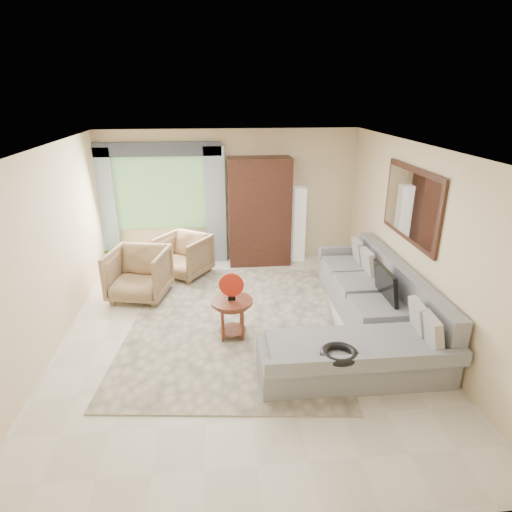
{
  "coord_description": "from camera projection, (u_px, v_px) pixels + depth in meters",
  "views": [
    {
      "loc": [
        -0.31,
        -5.33,
        3.26
      ],
      "look_at": [
        0.25,
        0.35,
        1.05
      ],
      "focal_mm": 30.0,
      "sensor_mm": 36.0,
      "label": 1
    }
  ],
  "objects": [
    {
      "name": "ground",
      "position": [
        241.0,
        333.0,
        6.15
      ],
      "size": [
        6.0,
        6.0,
        0.0
      ],
      "primitive_type": "plane",
      "color": "silver",
      "rests_on": "ground"
    },
    {
      "name": "area_rug",
      "position": [
        234.0,
        322.0,
        6.44
      ],
      "size": [
        3.42,
        4.3,
        0.02
      ],
      "primitive_type": "cube",
      "rotation": [
        0.0,
        0.0,
        -0.11
      ],
      "color": "#BEB396",
      "rests_on": "ground"
    },
    {
      "name": "sectional_sofa",
      "position": [
        367.0,
        316.0,
        6.04
      ],
      "size": [
        2.3,
        3.46,
        0.9
      ],
      "color": "gray",
      "rests_on": "ground"
    },
    {
      "name": "tv_screen",
      "position": [
        386.0,
        283.0,
        6.03
      ],
      "size": [
        0.14,
        0.74,
        0.48
      ],
      "primitive_type": "cube",
      "rotation": [
        0.0,
        -0.17,
        0.0
      ],
      "color": "black",
      "rests_on": "sectional_sofa"
    },
    {
      "name": "garden_hose",
      "position": [
        339.0,
        354.0,
        4.72
      ],
      "size": [
        0.43,
        0.43,
        0.09
      ],
      "primitive_type": "torus",
      "color": "black",
      "rests_on": "sectional_sofa"
    },
    {
      "name": "coffee_table",
      "position": [
        232.0,
        318.0,
        5.95
      ],
      "size": [
        0.58,
        0.58,
        0.58
      ],
      "rotation": [
        0.0,
        0.0,
        0.27
      ],
      "color": "#431912",
      "rests_on": "ground"
    },
    {
      "name": "red_disc",
      "position": [
        231.0,
        285.0,
        5.77
      ],
      "size": [
        0.34,
        0.08,
        0.34
      ],
      "primitive_type": "cylinder",
      "rotation": [
        1.57,
        0.0,
        -0.16
      ],
      "color": "#B02311",
      "rests_on": "coffee_table"
    },
    {
      "name": "armchair_left",
      "position": [
        139.0,
        274.0,
        7.09
      ],
      "size": [
        1.09,
        1.11,
        0.85
      ],
      "primitive_type": "imported",
      "rotation": [
        0.0,
        0.0,
        -0.22
      ],
      "color": "#91734F",
      "rests_on": "ground"
    },
    {
      "name": "armchair_right",
      "position": [
        184.0,
        256.0,
        7.97
      ],
      "size": [
        1.17,
        1.18,
        0.78
      ],
      "primitive_type": "imported",
      "rotation": [
        0.0,
        0.0,
        -0.59
      ],
      "color": "#937B50",
      "rests_on": "ground"
    },
    {
      "name": "potted_plant",
      "position": [
        118.0,
        256.0,
        8.3
      ],
      "size": [
        0.51,
        0.45,
        0.54
      ],
      "primitive_type": "imported",
      "rotation": [
        0.0,
        0.0,
        0.07
      ],
      "color": "#999999",
      "rests_on": "ground"
    },
    {
      "name": "armoire",
      "position": [
        259.0,
        212.0,
        8.34
      ],
      "size": [
        1.2,
        0.55,
        2.1
      ],
      "primitive_type": "cube",
      "color": "black",
      "rests_on": "ground"
    },
    {
      "name": "floor_lamp",
      "position": [
        299.0,
        225.0,
        8.58
      ],
      "size": [
        0.24,
        0.24,
        1.5
      ],
      "primitive_type": "cube",
      "color": "silver",
      "rests_on": "ground"
    },
    {
      "name": "window",
      "position": [
        161.0,
        194.0,
        8.27
      ],
      "size": [
        1.8,
        0.04,
        1.4
      ],
      "primitive_type": "cube",
      "color": "#669E59",
      "rests_on": "wall_back"
    },
    {
      "name": "curtain_left",
      "position": [
        106.0,
        209.0,
        8.18
      ],
      "size": [
        0.4,
        0.08,
        2.3
      ],
      "primitive_type": "cube",
      "color": "#9EB7CC",
      "rests_on": "ground"
    },
    {
      "name": "curtain_right",
      "position": [
        215.0,
        206.0,
        8.38
      ],
      "size": [
        0.4,
        0.08,
        2.3
      ],
      "primitive_type": "cube",
      "color": "#9EB7CC",
      "rests_on": "ground"
    },
    {
      "name": "valance",
      "position": [
        156.0,
        149.0,
        7.9
      ],
      "size": [
        2.4,
        0.12,
        0.26
      ],
      "primitive_type": "cube",
      "color": "#1E232D",
      "rests_on": "wall_back"
    },
    {
      "name": "wall_mirror",
      "position": [
        411.0,
        205.0,
        6.07
      ],
      "size": [
        0.05,
        1.7,
        1.05
      ],
      "color": "black",
      "rests_on": "wall_right"
    }
  ]
}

